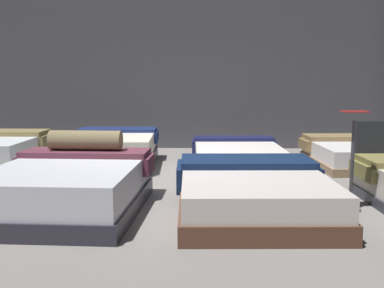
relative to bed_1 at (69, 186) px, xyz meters
The scene contains 8 objects.
ground_plane 1.92m from the bed_1, 57.42° to the left, with size 18.00×18.00×0.02m, color gray.
showroom_back_wall 5.33m from the bed_1, 78.47° to the left, with size 18.00×0.06×3.50m, color #47474C.
bed_1 is the anchor object (origin of this frame).
bed_2 2.07m from the bed_1, ahead, with size 1.73×2.16×0.52m.
bed_5 2.86m from the bed_1, 91.05° to the left, with size 1.57×2.08×0.59m.
bed_6 3.60m from the bed_1, 53.69° to the left, with size 1.60×2.10×0.42m.
bed_7 5.14m from the bed_1, 34.25° to the left, with size 1.70×2.00×0.47m.
price_sign 3.20m from the bed_1, ahead, with size 0.28×0.24×1.13m.
Camera 1 is at (0.47, -6.56, 1.44)m, focal length 42.26 mm.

